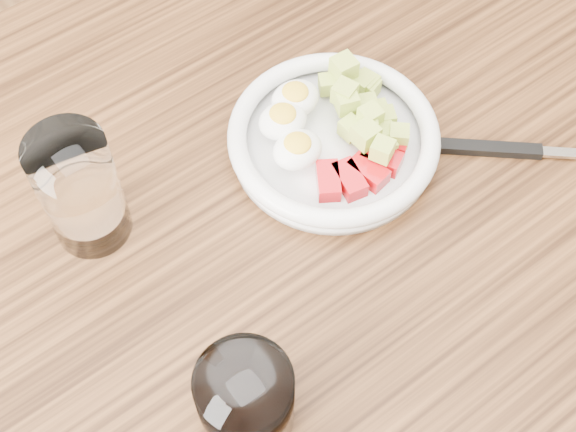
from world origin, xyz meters
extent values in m
cube|color=brown|center=(0.65, 0.35, 0.36)|extent=(0.07, 0.07, 0.73)
cube|color=brown|center=(0.00, 0.00, 0.75)|extent=(1.50, 0.90, 0.04)
cylinder|color=white|center=(0.09, 0.06, 0.78)|extent=(0.21, 0.21, 0.01)
torus|color=white|center=(0.09, 0.06, 0.79)|extent=(0.22, 0.22, 0.02)
cube|color=#B20B11|center=(0.05, 0.02, 0.79)|extent=(0.04, 0.05, 0.02)
cube|color=#B20B11|center=(0.07, 0.01, 0.79)|extent=(0.03, 0.04, 0.02)
cube|color=#B20B11|center=(0.09, 0.01, 0.79)|extent=(0.03, 0.04, 0.02)
cube|color=#B20B11|center=(0.11, 0.01, 0.79)|extent=(0.04, 0.05, 0.02)
cube|color=#B20B11|center=(0.13, 0.02, 0.79)|extent=(0.04, 0.05, 0.02)
ellipsoid|color=white|center=(0.05, 0.10, 0.80)|extent=(0.05, 0.04, 0.03)
ellipsoid|color=yellow|center=(0.05, 0.10, 0.81)|extent=(0.03, 0.03, 0.01)
ellipsoid|color=white|center=(0.08, 0.12, 0.80)|extent=(0.05, 0.04, 0.03)
ellipsoid|color=yellow|center=(0.08, 0.12, 0.81)|extent=(0.03, 0.03, 0.01)
ellipsoid|color=white|center=(0.04, 0.06, 0.80)|extent=(0.05, 0.04, 0.03)
ellipsoid|color=yellow|center=(0.04, 0.06, 0.81)|extent=(0.03, 0.03, 0.01)
cube|color=#BECA4D|center=(0.16, 0.09, 0.79)|extent=(0.02, 0.02, 0.02)
cube|color=#BECA4D|center=(0.13, 0.03, 0.79)|extent=(0.03, 0.03, 0.02)
cube|color=#BECA4D|center=(0.14, 0.11, 0.81)|extent=(0.03, 0.03, 0.02)
cube|color=#BECA4D|center=(0.13, 0.02, 0.80)|extent=(0.03, 0.03, 0.02)
cube|color=#BECA4D|center=(0.14, 0.11, 0.80)|extent=(0.02, 0.02, 0.02)
cube|color=#BECA4D|center=(0.12, 0.08, 0.81)|extent=(0.03, 0.03, 0.02)
cube|color=#BECA4D|center=(0.16, 0.09, 0.79)|extent=(0.03, 0.03, 0.02)
cube|color=#BECA4D|center=(0.12, 0.12, 0.80)|extent=(0.02, 0.02, 0.02)
cube|color=#BECA4D|center=(0.14, 0.07, 0.80)|extent=(0.03, 0.03, 0.02)
cube|color=#BECA4D|center=(0.11, 0.04, 0.81)|extent=(0.03, 0.03, 0.02)
cube|color=#BECA4D|center=(0.11, 0.01, 0.81)|extent=(0.03, 0.03, 0.02)
cube|color=#BECA4D|center=(0.15, 0.10, 0.80)|extent=(0.02, 0.02, 0.02)
cube|color=#BECA4D|center=(0.14, 0.06, 0.79)|extent=(0.03, 0.03, 0.02)
cube|color=#BECA4D|center=(0.12, 0.02, 0.80)|extent=(0.02, 0.02, 0.02)
cube|color=#BECA4D|center=(0.12, 0.05, 0.81)|extent=(0.02, 0.02, 0.02)
cube|color=#BECA4D|center=(0.10, 0.03, 0.81)|extent=(0.02, 0.02, 0.02)
cube|color=#BECA4D|center=(0.12, 0.09, 0.81)|extent=(0.03, 0.03, 0.02)
cube|color=#BECA4D|center=(0.14, 0.05, 0.80)|extent=(0.03, 0.03, 0.02)
cube|color=#BECA4D|center=(0.10, 0.06, 0.80)|extent=(0.02, 0.02, 0.02)
cube|color=black|center=(0.22, -0.04, 0.77)|extent=(0.09, 0.08, 0.01)
cube|color=silver|center=(0.28, -0.09, 0.77)|extent=(0.05, 0.05, 0.00)
cylinder|color=white|center=(-0.16, 0.13, 0.84)|extent=(0.07, 0.07, 0.13)
cylinder|color=white|center=(-0.15, -0.12, 0.82)|extent=(0.08, 0.08, 0.09)
cylinder|color=black|center=(-0.15, -0.12, 0.81)|extent=(0.07, 0.07, 0.08)
camera|label=1|loc=(-0.24, -0.30, 1.45)|focal=50.00mm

